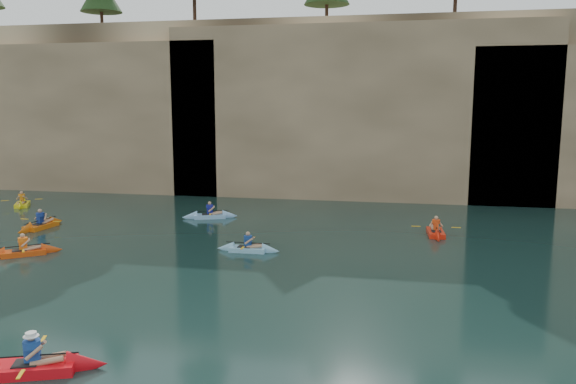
% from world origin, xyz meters
% --- Properties ---
extents(ground, '(160.00, 160.00, 0.00)m').
position_xyz_m(ground, '(0.00, 0.00, 0.00)').
color(ground, black).
rests_on(ground, ground).
extents(cliff, '(70.00, 16.00, 12.00)m').
position_xyz_m(cliff, '(0.00, 30.00, 6.00)').
color(cliff, tan).
rests_on(cliff, ground).
extents(cliff_slab_west, '(26.00, 2.40, 10.56)m').
position_xyz_m(cliff_slab_west, '(-20.00, 22.60, 5.28)').
color(cliff_slab_west, tan).
rests_on(cliff_slab_west, ground).
extents(cliff_slab_center, '(24.00, 2.40, 11.40)m').
position_xyz_m(cliff_slab_center, '(2.00, 22.60, 5.70)').
color(cliff_slab_center, tan).
rests_on(cliff_slab_center, ground).
extents(sea_cave_west, '(4.50, 1.00, 4.00)m').
position_xyz_m(sea_cave_west, '(-18.00, 21.95, 2.00)').
color(sea_cave_west, black).
rests_on(sea_cave_west, ground).
extents(sea_cave_center, '(3.50, 1.00, 3.20)m').
position_xyz_m(sea_cave_center, '(-4.00, 21.95, 1.60)').
color(sea_cave_center, black).
rests_on(sea_cave_center, ground).
extents(sea_cave_east, '(5.00, 1.00, 4.50)m').
position_xyz_m(sea_cave_east, '(10.00, 21.95, 2.25)').
color(sea_cave_east, black).
rests_on(sea_cave_east, ground).
extents(main_kayaker, '(3.34, 2.13, 1.22)m').
position_xyz_m(main_kayaker, '(-3.31, -3.00, 0.16)').
color(main_kayaker, red).
rests_on(main_kayaker, ground).
extents(kayaker_orange, '(2.80, 2.32, 1.13)m').
position_xyz_m(kayaker_orange, '(-10.16, 6.01, 0.14)').
color(kayaker_orange, '#E2460E').
rests_on(kayaker_orange, ground).
extents(kayaker_ltblue_near, '(2.70, 2.13, 1.06)m').
position_xyz_m(kayaker_ltblue_near, '(-1.29, 8.33, 0.13)').
color(kayaker_ltblue_near, '#89C6E6').
rests_on(kayaker_ltblue_near, ground).
extents(kayaker_red_far, '(2.27, 3.14, 1.14)m').
position_xyz_m(kayaker_red_far, '(6.60, 12.95, 0.14)').
color(kayaker_red_far, red).
rests_on(kayaker_red_far, ground).
extents(kayaker_yellow, '(2.03, 2.79, 1.15)m').
position_xyz_m(kayaker_yellow, '(-17.44, 15.85, 0.14)').
color(kayaker_yellow, yellow).
rests_on(kayaker_yellow, ground).
extents(kayaker_ltblue_mid, '(3.04, 2.14, 1.13)m').
position_xyz_m(kayaker_ltblue_mid, '(-5.15, 14.64, 0.14)').
color(kayaker_ltblue_mid, '#8ABBE6').
rests_on(kayaker_ltblue_mid, ground).
extents(kayaker_extra_west, '(2.39, 3.14, 1.21)m').
position_xyz_m(kayaker_extra_west, '(-12.56, 10.63, 0.15)').
color(kayaker_extra_west, '#E15F0E').
rests_on(kayaker_extra_west, ground).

